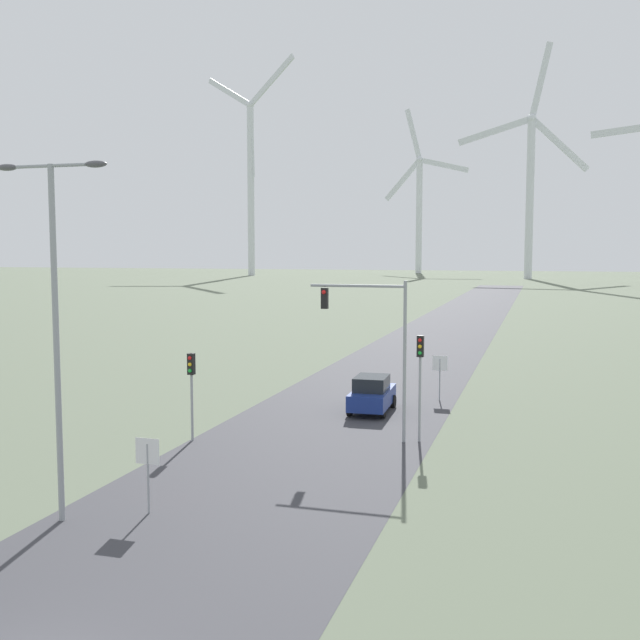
% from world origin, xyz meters
% --- Properties ---
extents(road_surface, '(10.00, 240.00, 0.01)m').
position_xyz_m(road_surface, '(0.00, 48.00, 0.00)').
color(road_surface, '#38383D').
rests_on(road_surface, ground).
extents(streetlamp, '(3.67, 0.32, 10.58)m').
position_xyz_m(streetlamp, '(-4.36, 7.55, 6.61)').
color(streetlamp, '#93999E').
rests_on(streetlamp, ground).
extents(stop_sign_near, '(0.81, 0.07, 2.36)m').
position_xyz_m(stop_sign_near, '(-2.17, 8.82, 1.65)').
color(stop_sign_near, '#93999E').
rests_on(stop_sign_near, ground).
extents(stop_sign_far, '(0.81, 0.07, 2.43)m').
position_xyz_m(stop_sign_far, '(4.07, 28.92, 1.70)').
color(stop_sign_far, '#93999E').
rests_on(stop_sign_far, ground).
extents(traffic_light_post_near_left, '(0.28, 0.34, 3.75)m').
position_xyz_m(traffic_light_post_near_left, '(-4.87, 17.26, 2.75)').
color(traffic_light_post_near_left, '#93999E').
rests_on(traffic_light_post_near_left, ground).
extents(traffic_light_post_near_right, '(0.28, 0.34, 4.52)m').
position_xyz_m(traffic_light_post_near_right, '(4.41, 19.88, 3.29)').
color(traffic_light_post_near_right, '#93999E').
rests_on(traffic_light_post_near_right, ground).
extents(traffic_light_mast_overhead, '(4.17, 0.35, 6.82)m').
position_xyz_m(traffic_light_mast_overhead, '(2.47, 19.60, 4.78)').
color(traffic_light_mast_overhead, '#93999E').
rests_on(traffic_light_mast_overhead, ground).
extents(car_approaching, '(1.96, 4.17, 1.83)m').
position_xyz_m(car_approaching, '(1.21, 25.00, 0.91)').
color(car_approaching, navy).
rests_on(car_approaching, ground).
extents(wind_turbine_far_left, '(36.72, 18.26, 67.67)m').
position_xyz_m(wind_turbine_far_left, '(-82.58, 218.00, 33.59)').
color(wind_turbine_far_left, silver).
rests_on(wind_turbine_far_left, ground).
extents(wind_turbine_left, '(31.19, 9.13, 58.71)m').
position_xyz_m(wind_turbine_left, '(-34.04, 258.34, 25.31)').
color(wind_turbine_left, silver).
rests_on(wind_turbine_left, ground).
extents(wind_turbine_center, '(36.24, 9.23, 66.43)m').
position_xyz_m(wind_turbine_center, '(5.01, 212.61, 28.34)').
color(wind_turbine_center, silver).
rests_on(wind_turbine_center, ground).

